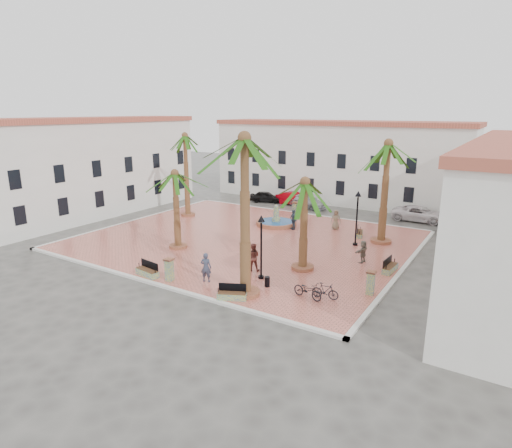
% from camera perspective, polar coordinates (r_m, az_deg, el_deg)
% --- Properties ---
extents(ground, '(120.00, 120.00, 0.00)m').
position_cam_1_polar(ground, '(36.23, -1.34, -2.23)').
color(ground, '#56544F').
rests_on(ground, ground).
extents(plaza, '(26.00, 22.00, 0.15)m').
position_cam_1_polar(plaza, '(36.21, -1.34, -2.12)').
color(plaza, '#DD705E').
rests_on(plaza, ground).
extents(kerb_n, '(26.30, 0.30, 0.16)m').
position_cam_1_polar(kerb_n, '(45.46, 6.30, 1.36)').
color(kerb_n, silver).
rests_on(kerb_n, ground).
extents(kerb_s, '(26.30, 0.30, 0.16)m').
position_cam_1_polar(kerb_s, '(28.22, -13.83, -7.61)').
color(kerb_s, silver).
rests_on(kerb_s, ground).
extents(kerb_e, '(0.30, 22.30, 0.16)m').
position_cam_1_polar(kerb_e, '(31.36, 19.02, -5.70)').
color(kerb_e, silver).
rests_on(kerb_e, ground).
extents(kerb_w, '(0.30, 22.30, 0.16)m').
position_cam_1_polar(kerb_w, '(44.45, -15.48, 0.58)').
color(kerb_w, silver).
rests_on(kerb_w, ground).
extents(building_north, '(30.40, 7.40, 9.50)m').
position_cam_1_polar(building_north, '(52.80, 10.77, 8.24)').
color(building_north, white).
rests_on(building_north, ground).
extents(building_west, '(6.40, 24.40, 10.00)m').
position_cam_1_polar(building_west, '(48.12, -20.79, 7.21)').
color(building_west, white).
rests_on(building_west, ground).
extents(fountain, '(3.76, 3.76, 1.94)m').
position_cam_1_polar(fountain, '(40.56, 2.69, 0.25)').
color(fountain, '#A35C3E').
rests_on(fountain, plaza).
extents(palm_nw, '(4.58, 4.58, 8.45)m').
position_cam_1_polar(palm_nw, '(43.61, -9.43, 10.50)').
color(palm_nw, '#A35C3E').
rests_on(palm_nw, plaza).
extents(palm_sw, '(4.63, 4.63, 6.24)m').
position_cam_1_polar(palm_sw, '(33.29, -10.73, 5.42)').
color(palm_sw, '#A35C3E').
rests_on(palm_sw, plaza).
extents(palm_s, '(5.56, 5.56, 9.48)m').
position_cam_1_polar(palm_s, '(23.50, -1.53, 9.04)').
color(palm_s, '#A35C3E').
rests_on(palm_s, plaza).
extents(palm_e, '(5.01, 5.01, 6.38)m').
position_cam_1_polar(palm_e, '(28.26, 6.51, 4.05)').
color(palm_e, '#A35C3E').
rests_on(palm_e, plaza).
extents(palm_ne, '(5.43, 5.43, 8.43)m').
position_cam_1_polar(palm_ne, '(35.35, 17.15, 8.78)').
color(palm_ne, '#A35C3E').
rests_on(palm_ne, plaza).
extents(bench_s, '(1.89, 0.80, 0.97)m').
position_cam_1_polar(bench_s, '(29.12, -14.28, -6.20)').
color(bench_s, gray).
rests_on(bench_s, plaza).
extents(bench_se, '(1.76, 1.20, 0.90)m').
position_cam_1_polar(bench_se, '(24.95, -3.21, -9.45)').
color(bench_se, gray).
rests_on(bench_se, plaza).
extents(bench_e, '(0.66, 1.82, 0.94)m').
position_cam_1_polar(bench_e, '(30.30, 17.41, -5.60)').
color(bench_e, gray).
rests_on(bench_e, plaza).
extents(bench_ne, '(0.94, 1.70, 0.86)m').
position_cam_1_polar(bench_ne, '(37.97, 13.64, -1.23)').
color(bench_ne, gray).
rests_on(bench_ne, plaza).
extents(lamppost_s, '(0.46, 0.46, 4.22)m').
position_cam_1_polar(lamppost_s, '(26.97, 0.70, -1.62)').
color(lamppost_s, black).
rests_on(lamppost_s, plaza).
extents(lamppost_e, '(0.48, 0.48, 4.45)m').
position_cam_1_polar(lamppost_e, '(34.67, 13.36, 1.99)').
color(lamppost_e, black).
rests_on(lamppost_e, plaza).
extents(bollard_se, '(0.57, 0.57, 1.49)m').
position_cam_1_polar(bollard_se, '(27.82, -11.49, -5.95)').
color(bollard_se, gray).
rests_on(bollard_se, plaza).
extents(bollard_n, '(0.60, 0.60, 1.56)m').
position_cam_1_polar(bollard_n, '(43.58, 5.23, 1.97)').
color(bollard_n, gray).
rests_on(bollard_n, plaza).
extents(bollard_e, '(0.55, 0.55, 1.46)m').
position_cam_1_polar(bollard_e, '(26.22, 15.04, -7.53)').
color(bollard_e, gray).
rests_on(bollard_e, plaza).
extents(litter_bin, '(0.33, 0.33, 0.64)m').
position_cam_1_polar(litter_bin, '(26.58, 1.50, -7.69)').
color(litter_bin, black).
rests_on(litter_bin, plaza).
extents(cyclist_a, '(0.81, 0.66, 1.91)m').
position_cam_1_polar(cyclist_a, '(27.26, -6.68, -5.76)').
color(cyclist_a, '#353C51').
rests_on(cyclist_a, plaza).
extents(bicycle_a, '(2.00, 1.01, 1.01)m').
position_cam_1_polar(bicycle_a, '(25.12, 6.90, -8.74)').
color(bicycle_a, black).
rests_on(bicycle_a, plaza).
extents(cyclist_b, '(1.15, 1.04, 1.92)m').
position_cam_1_polar(cyclist_b, '(28.92, -0.40, -4.42)').
color(cyclist_b, brown).
rests_on(cyclist_b, plaza).
extents(bicycle_b, '(1.62, 0.62, 0.95)m').
position_cam_1_polar(bicycle_b, '(25.22, 9.22, -8.80)').
color(bicycle_b, black).
rests_on(bicycle_b, plaza).
extents(pedestrian_fountain_a, '(1.05, 0.89, 1.83)m').
position_cam_1_polar(pedestrian_fountain_a, '(39.54, 10.59, 0.59)').
color(pedestrian_fountain_a, '#826F55').
rests_on(pedestrian_fountain_a, plaza).
extents(pedestrian_fountain_b, '(1.14, 0.97, 1.84)m').
position_cam_1_polar(pedestrian_fountain_b, '(39.00, 5.00, 0.60)').
color(pedestrian_fountain_b, '#344456').
rests_on(pedestrian_fountain_b, plaza).
extents(pedestrian_north, '(0.69, 1.17, 1.78)m').
position_cam_1_polar(pedestrian_north, '(44.94, 5.43, 2.47)').
color(pedestrian_north, '#56565B').
rests_on(pedestrian_north, plaza).
extents(pedestrian_east, '(0.73, 1.57, 1.63)m').
position_cam_1_polar(pedestrian_east, '(31.39, 14.06, -3.58)').
color(pedestrian_east, '#72695B').
rests_on(pedestrian_east, plaza).
extents(car_black, '(4.13, 2.70, 1.31)m').
position_cam_1_polar(car_black, '(51.27, 1.36, 3.65)').
color(car_black, black).
rests_on(car_black, ground).
extents(car_red, '(4.68, 2.38, 1.47)m').
position_cam_1_polar(car_red, '(49.88, 5.08, 3.37)').
color(car_red, '#9A000B').
rests_on(car_red, ground).
extents(car_silver, '(5.26, 3.34, 1.42)m').
position_cam_1_polar(car_silver, '(48.73, 6.85, 3.02)').
color(car_silver, '#A0A1A8').
rests_on(car_silver, ground).
extents(car_white, '(5.34, 2.48, 1.48)m').
position_cam_1_polar(car_white, '(45.35, 21.00, 1.26)').
color(car_white, white).
rests_on(car_white, ground).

